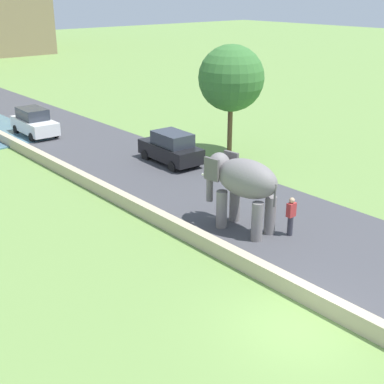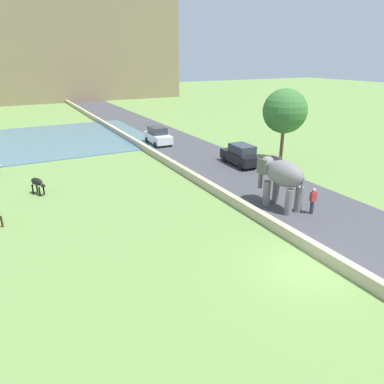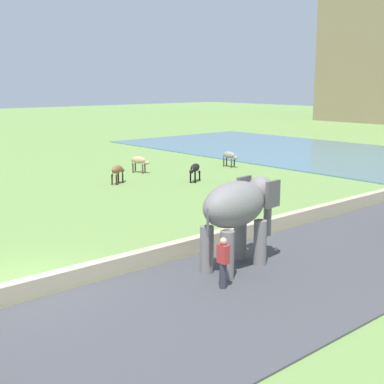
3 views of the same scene
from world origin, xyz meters
TOP-DOWN VIEW (x-y plane):
  - ground_plane at (0.00, 0.00)m, footprint 220.00×220.00m
  - road_surface at (5.00, 20.00)m, footprint 7.00×120.00m
  - barrier_wall at (1.20, 18.00)m, footprint 0.40×110.00m
  - hill_distant at (-6.00, 79.87)m, footprint 64.00×28.00m
  - elephant at (3.40, 5.74)m, footprint 1.70×3.54m
  - person_beside_elephant at (4.42, 4.05)m, footprint 0.36×0.22m
  - car_white at (3.43, 24.67)m, footprint 1.88×4.04m
  - car_black at (6.57, 14.26)m, footprint 1.95×4.08m
  - cow_black at (-9.30, 14.95)m, footprint 0.94×1.38m
  - tree_near at (10.26, 13.46)m, footprint 3.69×3.69m

SIDE VIEW (x-z plane):
  - ground_plane at x=0.00m, z-range 0.00..0.00m
  - road_surface at x=5.00m, z-range 0.00..0.06m
  - barrier_wall at x=1.20m, z-range 0.00..0.58m
  - cow_black at x=-9.30m, z-range 0.26..1.41m
  - person_beside_elephant at x=4.42m, z-range 0.06..1.69m
  - car_white at x=3.43m, z-range 0.00..1.80m
  - car_black at x=6.57m, z-range 0.00..1.80m
  - elephant at x=3.40m, z-range 0.54..3.53m
  - tree_near at x=10.26m, z-range 1.26..7.51m
  - hill_distant at x=-6.00m, z-range 0.00..26.48m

